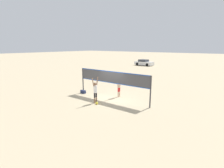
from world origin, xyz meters
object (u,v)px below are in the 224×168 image
(volleyball, at_px, (97,103))
(gear_bag, at_px, (83,92))
(player_spiker, at_px, (95,90))
(player_blocker, at_px, (119,85))
(parked_car_near, at_px, (144,63))
(volleyball_net, at_px, (112,79))

(volleyball, xyz_separation_m, gear_bag, (-3.23, 1.63, 0.04))
(player_spiker, height_order, volleyball, player_spiker)
(player_blocker, height_order, parked_car_near, player_blocker)
(volleyball, bearing_deg, gear_bag, 153.25)
(volleyball_net, distance_m, parked_car_near, 26.57)
(volleyball_net, xyz_separation_m, player_spiker, (-0.44, -1.60, -0.65))
(volleyball_net, height_order, parked_car_near, volleyball_net)
(gear_bag, bearing_deg, player_spiker, -25.90)
(gear_bag, bearing_deg, parked_car_near, 104.01)
(player_blocker, height_order, volleyball, player_blocker)
(player_spiker, distance_m, volleyball, 1.06)
(gear_bag, bearing_deg, player_blocker, 18.22)
(player_spiker, xyz_separation_m, gear_bag, (-2.89, 1.40, -0.94))
(parked_car_near, bearing_deg, player_spiker, -66.56)
(volleyball, bearing_deg, parked_car_near, 109.57)
(volleyball, height_order, gear_bag, gear_bag)
(volleyball_net, relative_size, volleyball, 33.74)
(volleyball, bearing_deg, player_spiker, 146.40)
(player_blocker, relative_size, gear_bag, 3.91)
(volleyball, height_order, parked_car_near, parked_car_near)
(parked_car_near, bearing_deg, player_blocker, -63.63)
(volleyball_net, xyz_separation_m, player_blocker, (0.07, 0.92, -0.63))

